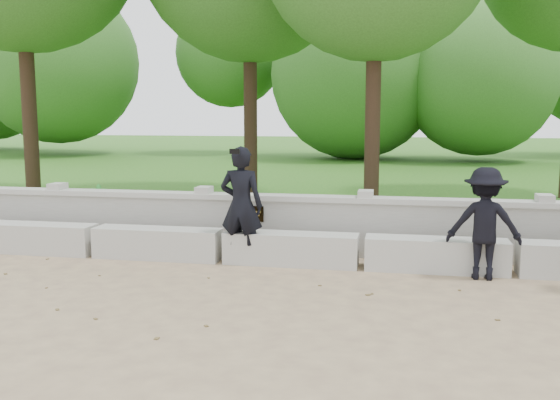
# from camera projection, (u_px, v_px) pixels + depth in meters

# --- Properties ---
(ground) EXTENTS (80.00, 80.00, 0.00)m
(ground) POSITION_uv_depth(u_px,v_px,m) (177.00, 299.00, 7.20)
(ground) COLOR tan
(ground) RESTS_ON ground
(lawn) EXTENTS (40.00, 22.00, 0.25)m
(lawn) POSITION_uv_depth(u_px,v_px,m) (325.00, 174.00, 20.80)
(lawn) COLOR #1D5714
(lawn) RESTS_ON ground
(concrete_bench) EXTENTS (11.90, 0.45, 0.45)m
(concrete_bench) POSITION_uv_depth(u_px,v_px,m) (223.00, 246.00, 9.02)
(concrete_bench) COLOR #BAB8B0
(concrete_bench) RESTS_ON ground
(parapet_wall) EXTENTS (12.50, 0.35, 0.90)m
(parapet_wall) POSITION_uv_depth(u_px,v_px,m) (235.00, 222.00, 9.67)
(parapet_wall) COLOR #AFADA5
(parapet_wall) RESTS_ON ground
(man_main) EXTENTS (0.63, 0.57, 1.68)m
(man_main) POSITION_uv_depth(u_px,v_px,m) (241.00, 206.00, 8.78)
(man_main) COLOR black
(man_main) RESTS_ON ground
(visitor_mid) EXTENTS (0.96, 0.59, 1.45)m
(visitor_mid) POSITION_uv_depth(u_px,v_px,m) (484.00, 224.00, 7.99)
(visitor_mid) COLOR black
(visitor_mid) RESTS_ON ground
(shrub_a) EXTENTS (0.41, 0.37, 0.64)m
(shrub_a) POSITION_uv_depth(u_px,v_px,m) (99.00, 202.00, 11.01)
(shrub_a) COLOR #297A29
(shrub_a) RESTS_ON lawn
(shrub_b) EXTENTS (0.38, 0.37, 0.54)m
(shrub_b) POSITION_uv_depth(u_px,v_px,m) (404.00, 216.00, 9.85)
(shrub_b) COLOR #297A29
(shrub_b) RESTS_ON lawn
(shrub_c) EXTENTS (0.62, 0.59, 0.53)m
(shrub_c) POSITION_uv_depth(u_px,v_px,m) (530.00, 220.00, 9.49)
(shrub_c) COLOR #297A29
(shrub_c) RESTS_ON lawn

